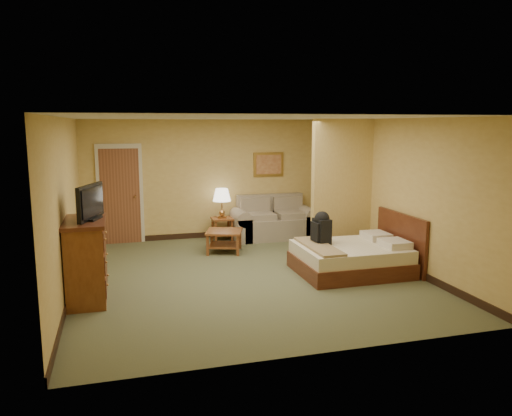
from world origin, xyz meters
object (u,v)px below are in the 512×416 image
object	(u,v)px
loveseat	(274,224)
bed	(354,257)
dresser	(86,260)
coffee_table	(224,237)

from	to	relation	value
loveseat	bed	bearing A→B (deg)	-79.82
loveseat	dresser	world-z (taller)	dresser
dresser	bed	bearing A→B (deg)	2.82
loveseat	dresser	distance (m)	4.90
loveseat	bed	size ratio (longest dim) A/B	0.99
coffee_table	bed	distance (m)	2.67
loveseat	coffee_table	bearing A→B (deg)	-144.03
dresser	loveseat	bearing A→B (deg)	39.41
loveseat	bed	world-z (taller)	bed
loveseat	coffee_table	world-z (taller)	loveseat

